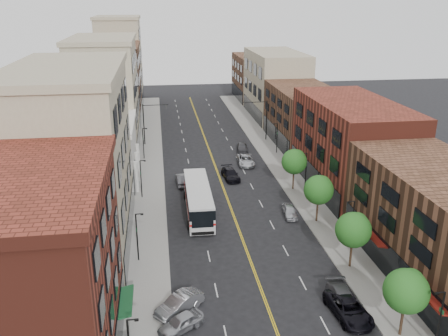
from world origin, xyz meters
name	(u,v)px	position (x,y,z in m)	size (l,w,h in m)	color
ground	(265,300)	(0.00, 0.00, 0.00)	(220.00, 220.00, 0.00)	black
sidewalk_left	(150,169)	(-10.00, 35.00, 0.07)	(4.00, 110.00, 0.15)	gray
sidewalk_right	(278,163)	(10.00, 35.00, 0.07)	(4.00, 110.00, 0.15)	gray
bldg_l_redbrick	(33,285)	(-17.00, -6.00, 7.00)	(10.00, 16.00, 14.00)	maroon
bldg_l_tanoffice	(75,162)	(-17.00, 13.00, 9.00)	(10.00, 22.00, 18.00)	tan
bldg_l_white	(98,154)	(-17.00, 31.00, 4.00)	(10.00, 14.00, 8.00)	silver
bldg_l_far_a	(106,96)	(-17.00, 48.00, 9.00)	(10.00, 20.00, 18.00)	tan
bldg_l_far_b	(116,85)	(-17.00, 68.00, 7.50)	(10.00, 20.00, 15.00)	#533321
bldg_l_far_c	(120,62)	(-17.00, 86.00, 10.00)	(10.00, 16.00, 20.00)	tan
bldg_r_mid	(351,145)	(17.00, 24.00, 6.00)	(10.00, 22.00, 12.00)	maroon
bldg_r_far_a	(304,116)	(17.00, 45.00, 5.00)	(10.00, 20.00, 10.00)	#533321
bldg_r_far_b	(275,85)	(17.00, 66.00, 7.00)	(10.00, 22.00, 14.00)	tan
bldg_r_far_c	(256,77)	(17.00, 86.00, 5.50)	(10.00, 18.00, 11.00)	#533321
tree_r_0	(407,289)	(9.39, -5.93, 4.13)	(3.40, 3.40, 5.59)	black
tree_r_1	(354,229)	(9.39, 4.07, 4.13)	(3.40, 3.40, 5.59)	black
tree_r_2	(319,189)	(9.39, 14.07, 4.13)	(3.40, 3.40, 5.59)	black
tree_r_3	(295,161)	(9.39, 24.07, 4.13)	(3.40, 3.40, 5.59)	black
lamp_l_1	(137,234)	(-10.95, 8.00, 2.97)	(0.81, 0.55, 5.05)	black
lamp_l_2	(141,177)	(-10.95, 24.00, 2.97)	(0.81, 0.55, 5.05)	black
lamp_l_3	(144,142)	(-10.95, 40.00, 2.97)	(0.81, 0.55, 5.05)	black
lamp_r_0	(440,318)	(10.95, -8.00, 2.97)	(0.81, 0.55, 5.05)	black
lamp_r_1	(352,221)	(10.95, 8.00, 2.97)	(0.81, 0.55, 5.05)	black
lamp_r_2	(306,169)	(10.95, 24.00, 2.97)	(0.81, 0.55, 5.05)	black
lamp_r_3	(277,136)	(10.95, 40.00, 2.97)	(0.81, 0.55, 5.05)	black
signal_mast_left	(148,119)	(-10.27, 48.00, 4.65)	(4.49, 0.18, 7.20)	black
signal_mast_right	(263,116)	(10.27, 48.00, 4.65)	(4.49, 0.18, 7.20)	black
city_bus	(198,198)	(-4.10, 18.58, 1.95)	(3.30, 13.08, 3.35)	silver
car_angle_a	(181,323)	(-7.40, -2.95, 0.66)	(1.56, 3.87, 1.32)	#A7A9AF
car_angle_b	(179,304)	(-7.40, -0.58, 0.74)	(1.57, 4.50, 1.48)	#9D9EA4
car_parked_near	(349,309)	(6.25, -3.16, 0.75)	(2.47, 5.37, 1.49)	black
car_parked_mid	(343,300)	(6.28, -1.99, 0.74)	(2.09, 5.13, 1.49)	#424146
car_parked_far	(290,211)	(6.63, 15.95, 0.65)	(1.52, 3.79, 1.29)	#B7B9C0
car_lane_behind	(182,180)	(-5.50, 28.00, 0.75)	(1.60, 4.58, 1.51)	#4C4C51
car_lane_a	(230,174)	(1.50, 29.26, 0.72)	(2.01, 4.95, 1.44)	black
car_lane_b	(246,160)	(4.84, 35.14, 0.73)	(2.42, 5.26, 1.46)	#B6B9BF
car_lane_c	(242,147)	(5.50, 42.00, 0.73)	(1.72, 4.27, 1.45)	#414246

